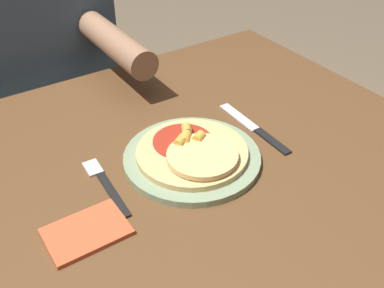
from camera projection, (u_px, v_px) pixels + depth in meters
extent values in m
cube|color=brown|center=(201.00, 179.00, 0.85)|extent=(1.04, 0.98, 0.03)
cylinder|color=brown|center=(238.00, 148.00, 1.58)|extent=(0.06, 0.06, 0.75)
cylinder|color=gray|center=(192.00, 158.00, 0.87)|extent=(0.27, 0.27, 0.01)
cylinder|color=tan|center=(192.00, 152.00, 0.86)|extent=(0.22, 0.22, 0.01)
cylinder|color=#9E2819|center=(183.00, 141.00, 0.88)|extent=(0.12, 0.12, 0.00)
cylinder|color=#DDB771|center=(202.00, 156.00, 0.83)|extent=(0.13, 0.13, 0.01)
cylinder|color=gold|center=(187.00, 130.00, 0.89)|extent=(0.03, 0.03, 0.02)
cylinder|color=gold|center=(199.00, 138.00, 0.87)|extent=(0.03, 0.03, 0.02)
cylinder|color=gold|center=(185.00, 138.00, 0.87)|extent=(0.03, 0.03, 0.02)
cylinder|color=gold|center=(181.00, 141.00, 0.86)|extent=(0.03, 0.03, 0.02)
cube|color=black|center=(113.00, 194.00, 0.79)|extent=(0.02, 0.13, 0.00)
cube|color=silver|center=(93.00, 168.00, 0.85)|extent=(0.03, 0.05, 0.00)
cube|color=black|center=(273.00, 141.00, 0.92)|extent=(0.02, 0.10, 0.00)
cube|color=silver|center=(239.00, 117.00, 0.99)|extent=(0.03, 0.12, 0.00)
cube|color=#C6512D|center=(87.00, 232.00, 0.72)|extent=(0.13, 0.09, 0.01)
cylinder|color=#2D2D38|center=(50.00, 199.00, 1.54)|extent=(0.11, 0.11, 0.50)
cylinder|color=#2D2D38|center=(94.00, 182.00, 1.62)|extent=(0.11, 0.11, 0.50)
cube|color=#3D5166|center=(45.00, 59.00, 1.28)|extent=(0.37, 0.22, 0.51)
cylinder|color=#8E664C|center=(115.00, 43.00, 1.09)|extent=(0.07, 0.30, 0.07)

